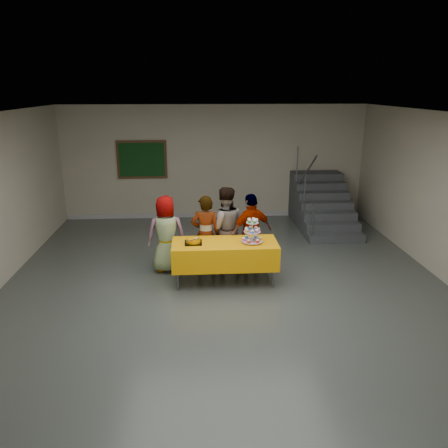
% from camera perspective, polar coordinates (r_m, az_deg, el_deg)
% --- Properties ---
extents(room_shell, '(10.00, 10.04, 3.02)m').
position_cam_1_polar(room_shell, '(6.72, 0.59, 6.42)').
color(room_shell, '#4C514C').
rests_on(room_shell, ground).
extents(bake_table, '(1.88, 0.78, 0.77)m').
position_cam_1_polar(bake_table, '(7.86, 0.10, -3.87)').
color(bake_table, '#595960').
rests_on(bake_table, ground).
extents(cupcake_stand, '(0.38, 0.38, 0.44)m').
position_cam_1_polar(cupcake_stand, '(7.74, 3.70, -1.10)').
color(cupcake_stand, silver).
rests_on(cupcake_stand, bake_table).
extents(bear_cake, '(0.32, 0.36, 0.12)m').
position_cam_1_polar(bear_cake, '(7.74, -4.03, -2.11)').
color(bear_cake, black).
rests_on(bear_cake, bake_table).
extents(schoolchild_a, '(0.76, 0.53, 1.49)m').
position_cam_1_polar(schoolchild_a, '(8.37, -7.55, -1.31)').
color(schoolchild_a, slate).
rests_on(schoolchild_a, ground).
extents(schoolchild_b, '(0.56, 0.38, 1.51)m').
position_cam_1_polar(schoolchild_b, '(8.27, -2.43, -1.33)').
color(schoolchild_b, slate).
rests_on(schoolchild_b, ground).
extents(schoolchild_c, '(0.83, 0.67, 1.62)m').
position_cam_1_polar(schoolchild_c, '(8.47, 0.09, -0.49)').
color(schoolchild_c, slate).
rests_on(schoolchild_c, ground).
extents(schoolchild_d, '(0.96, 0.69, 1.51)m').
position_cam_1_polar(schoolchild_d, '(8.38, 3.61, -1.08)').
color(schoolchild_d, slate).
rests_on(schoolchild_d, ground).
extents(staircase, '(1.30, 2.40, 2.04)m').
position_cam_1_polar(staircase, '(11.53, 12.49, 2.32)').
color(staircase, '#424447').
rests_on(staircase, ground).
extents(noticeboard, '(1.30, 0.05, 1.00)m').
position_cam_1_polar(noticeboard, '(11.75, -10.67, 8.26)').
color(noticeboard, '#472B16').
rests_on(noticeboard, ground).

